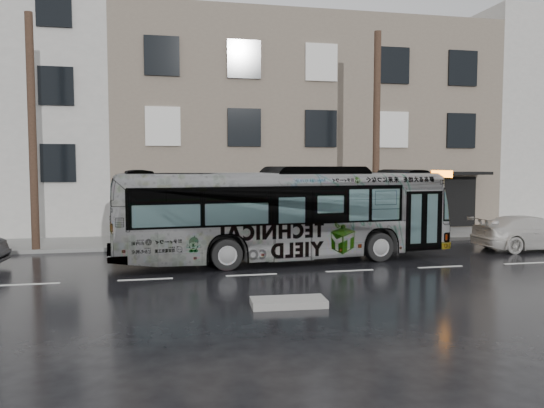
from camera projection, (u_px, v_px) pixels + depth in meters
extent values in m
plane|color=black|center=(240.00, 261.00, 18.84)|extent=(120.00, 120.00, 0.00)
cube|color=gray|center=(224.00, 240.00, 23.62)|extent=(90.00, 3.60, 0.15)
cube|color=#786C5C|center=(291.00, 130.00, 31.86)|extent=(20.00, 12.00, 11.00)
cylinder|color=#483124|center=(376.00, 137.00, 23.05)|extent=(0.30, 0.30, 9.00)
cylinder|color=#483124|center=(32.00, 132.00, 20.21)|extent=(0.30, 0.30, 9.00)
cylinder|color=slate|center=(399.00, 212.00, 23.51)|extent=(0.06, 0.06, 2.40)
imported|color=#B2B2B2|center=(283.00, 214.00, 18.85)|extent=(12.25, 3.95, 3.35)
imported|color=beige|center=(530.00, 233.00, 21.31)|extent=(4.75, 2.00, 1.37)
cube|color=#9E9A96|center=(288.00, 302.00, 12.76)|extent=(1.84, 0.89, 0.18)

